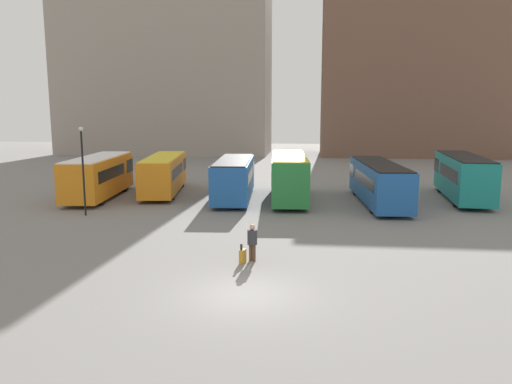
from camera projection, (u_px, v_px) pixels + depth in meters
The scene contains 12 objects.
ground_plane at pixel (245, 295), 17.92m from camera, with size 160.00×160.00×0.00m, color slate.
building_block_left at pixel (165, 54), 73.53m from camera, with size 30.70×11.71×29.12m.
building_block_right at pixel (420, 72), 70.12m from camera, with size 27.31×11.04×23.59m.
bus_0 at pixel (99, 175), 37.37m from camera, with size 3.42×9.72×3.10m.
bus_1 at pixel (164, 173), 39.41m from camera, with size 3.77×10.06×2.95m.
bus_2 at pixel (234, 178), 36.72m from camera, with size 3.08×9.47×2.96m.
bus_3 at pixel (289, 176), 36.33m from camera, with size 3.12×9.94×3.31m.
bus_4 at pixel (379, 181), 35.01m from camera, with size 3.22×11.09×2.89m.
bus_5 at pixel (463, 176), 36.63m from camera, with size 3.21×10.22×3.23m.
traveler at pixel (252, 239), 21.70m from camera, with size 0.54×0.54×1.66m.
suitcase at pixel (243, 256), 21.51m from camera, with size 0.29×0.39×0.89m.
lamp_post_1 at pixel (83, 164), 30.75m from camera, with size 0.28×0.28×5.53m.
Camera 1 is at (2.21, -16.93, 6.58)m, focal length 35.00 mm.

